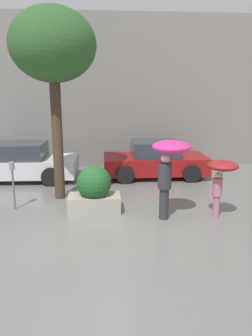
{
  "coord_description": "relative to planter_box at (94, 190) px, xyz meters",
  "views": [
    {
      "loc": [
        0.51,
        -6.96,
        3.11
      ],
      "look_at": [
        1.12,
        1.6,
        1.05
      ],
      "focal_mm": 35.0,
      "sensor_mm": 36.0,
      "label": 1
    }
  ],
  "objects": [
    {
      "name": "ground_plane",
      "position": [
        -0.27,
        -1.16,
        -0.58
      ],
      "size": [
        40.0,
        40.0,
        0.0
      ],
      "primitive_type": "plane",
      "color": "slate"
    },
    {
      "name": "parked_car_near",
      "position": [
        -2.7,
        3.38,
        0.02
      ],
      "size": [
        4.05,
        2.07,
        1.31
      ],
      "rotation": [
        0.0,
        0.0,
        1.54
      ],
      "color": "silver",
      "rests_on": "ground"
    },
    {
      "name": "person_adult",
      "position": [
        1.82,
        -0.61,
        0.93
      ],
      "size": [
        0.93,
        0.93,
        1.95
      ],
      "rotation": [
        0.0,
        0.0,
        0.08
      ],
      "color": "#2D2D33",
      "rests_on": "ground"
    },
    {
      "name": "building_facade",
      "position": [
        -0.27,
        5.34,
        2.42
      ],
      "size": [
        18.0,
        0.3,
        6.0
      ],
      "color": "gray",
      "rests_on": "ground"
    },
    {
      "name": "person_child",
      "position": [
        3.09,
        -0.67,
        0.59
      ],
      "size": [
        0.75,
        0.75,
        1.46
      ],
      "rotation": [
        0.0,
        0.0,
        -0.9
      ],
      "color": "#B76684",
      "rests_on": "ground"
    },
    {
      "name": "street_tree",
      "position": [
        -1.04,
        1.21,
        3.62
      ],
      "size": [
        2.32,
        2.32,
        5.26
      ],
      "color": "#423323",
      "rests_on": "ground"
    },
    {
      "name": "parking_meter",
      "position": [
        -2.12,
        0.32,
        0.35
      ],
      "size": [
        0.14,
        0.14,
        1.29
      ],
      "color": "#595B60",
      "rests_on": "ground"
    },
    {
      "name": "planter_box",
      "position": [
        0.0,
        0.0,
        0.0
      ],
      "size": [
        1.35,
        0.9,
        1.23
      ],
      "color": "#9E9384",
      "rests_on": "ground"
    },
    {
      "name": "parked_car_far",
      "position": [
        2.13,
        3.46,
        0.02
      ],
      "size": [
        3.71,
        1.99,
        1.31
      ],
      "rotation": [
        0.0,
        0.0,
        1.57
      ],
      "color": "maroon",
      "rests_on": "ground"
    }
  ]
}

